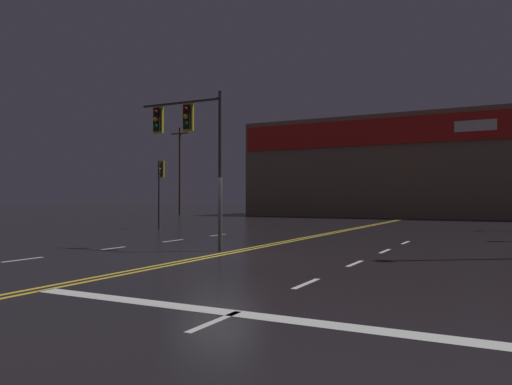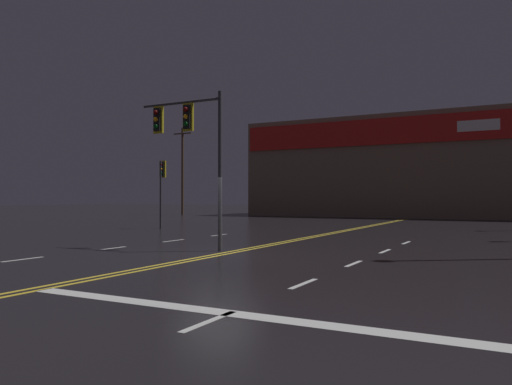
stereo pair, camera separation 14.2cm
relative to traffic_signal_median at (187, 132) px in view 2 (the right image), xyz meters
name	(u,v)px [view 2 (the right image)]	position (x,y,z in m)	size (l,w,h in m)	color
ground_plane	(217,255)	(1.89, -1.05, -4.12)	(200.00, 200.00, 0.00)	black
road_markings	(218,260)	(2.67, -2.20, -4.12)	(13.18, 60.00, 0.01)	gold
traffic_signal_median	(187,132)	(0.00, 0.00, 0.00)	(3.38, 0.36, 5.44)	#38383D
traffic_signal_corner_northwest	(162,179)	(-8.11, 8.77, -1.19)	(0.42, 0.36, 3.98)	#38383D
building_backdrop	(419,168)	(1.89, 34.95, 0.56)	(31.75, 10.23, 9.33)	#7A6651
utility_pole_row	(428,157)	(3.78, 28.37, 1.05)	(48.57, 0.26, 10.60)	#4C3828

